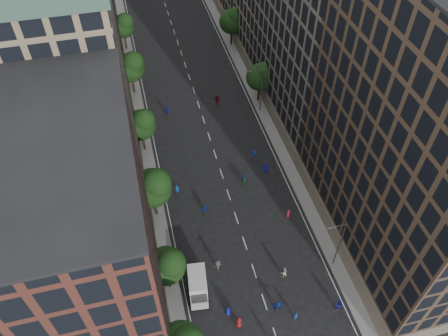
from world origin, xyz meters
The scene contains 35 objects.
ground centered at (0.00, 40.00, 0.00)m, with size 240.00×240.00×0.00m, color black.
sidewalk_left centered at (-12.00, 47.50, 0.07)m, with size 4.00×105.00×0.15m, color slate.
sidewalk_right centered at (12.00, 47.50, 0.07)m, with size 4.00×105.00×0.15m, color slate.
bldg_left_a centered at (-19.00, 11.00, 15.00)m, with size 14.00×22.00×30.00m, color #4E261E.
bldg_left_b centered at (-19.00, 35.00, 17.00)m, with size 14.00×26.00×34.00m, color #857457.
bldg_left_c centered at (-19.00, 58.00, 14.00)m, with size 14.00×20.00×28.00m, color #4E261E.
bldg_right_a centered at (19.00, 15.00, 18.00)m, with size 14.00×30.00×36.00m, color #493627.
bldg_right_b centered at (19.00, 44.00, 16.50)m, with size 14.00×28.00×33.00m, color #60594F.
tree_left_1 centered at (-11.02, 13.86, 5.55)m, with size 4.80×4.80×8.21m.
tree_left_2 centered at (-10.99, 25.83, 6.36)m, with size 5.60×5.60×9.45m.
tree_left_3 centered at (-11.02, 39.85, 5.82)m, with size 5.00×5.00×8.58m.
tree_left_4 centered at (-11.00, 55.84, 6.10)m, with size 5.40×5.40×9.08m.
tree_left_5 centered at (-11.02, 71.86, 5.68)m, with size 4.80×4.80×8.33m.
tree_right_a centered at (11.38, 47.85, 5.63)m, with size 5.00×5.00×8.39m.
tree_right_b centered at (11.39, 67.85, 5.96)m, with size 5.20×5.20×8.83m.
streetlamp_near centered at (10.37, 12.00, 5.17)m, with size 2.64×0.22×9.06m.
streetlamp_far centered at (10.37, 45.00, 5.17)m, with size 2.64×0.22×9.06m.
cargo_van centered at (-7.79, 12.48, 1.44)m, with size 2.97×5.38×2.74m.
skater_0 centered at (-4.86, 8.54, 0.77)m, with size 0.75×0.49×1.54m, color #171FBB.
skater_1 centered at (2.94, 5.92, 0.79)m, with size 0.58×0.38×1.58m, color #153AAD.
skater_2 centered at (8.50, 6.01, 0.92)m, with size 0.89×0.70×1.84m, color #1815AE.
skater_4 centered at (-8.50, 12.90, 0.80)m, with size 0.94×0.39×1.60m, color #1422A8.
skater_5 centered at (1.22, 7.74, 0.89)m, with size 1.66×0.53×1.79m, color #132F9B.
skater_6 centered at (-3.96, 6.83, 0.95)m, with size 0.93×0.60×1.90m, color maroon.
skater_7 centered at (7.29, 20.68, 0.90)m, with size 0.66×0.43×1.81m, color #AB1C33.
skater_8 centered at (3.48, 11.84, 0.93)m, with size 0.91×0.71×1.86m, color silver.
skater_9 centered at (-4.62, 14.93, 0.95)m, with size 1.23×0.71×1.90m, color #403F44.
skater_10 centered at (2.72, 28.15, 0.86)m, with size 1.00×0.42×1.71m, color #1B5B28.
skater_11 centered at (-4.22, 24.57, 0.77)m, with size 1.44×0.46×1.55m, color #133A9E.
skater_12 centered at (6.90, 30.12, 0.95)m, with size 0.93×0.60×1.89m, color #1519B1.
skater_13 centered at (-7.56, 29.28, 0.83)m, with size 0.61×0.40×1.67m, color #144EAA.
skater_14 centered at (3.01, 29.17, 0.78)m, with size 0.76×0.59×1.56m, color #142FA4.
skater_15 centered at (6.07, 33.49, 0.81)m, with size 1.05×0.60×1.62m, color #1735BD.
skater_16 centered at (-6.18, 47.98, 0.85)m, with size 1.00×0.42×1.71m, color #1717BC.
skater_17 centered at (3.54, 48.99, 0.91)m, with size 1.69×0.54×1.82m, color maroon.
Camera 1 is at (-11.04, -14.03, 51.76)m, focal length 35.00 mm.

